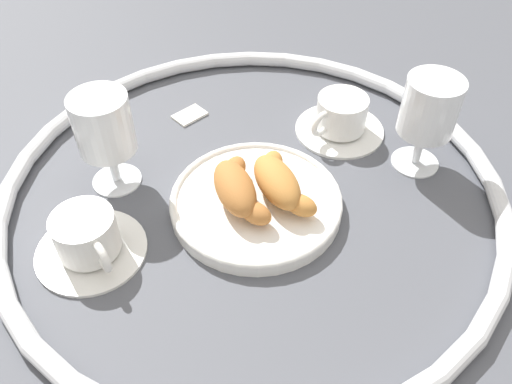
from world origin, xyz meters
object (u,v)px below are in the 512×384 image
pastry_plate (256,202)px  sugar_packet (190,114)px  juice_glass_right (429,110)px  juice_glass_left (104,127)px  croissant_small (279,182)px  croissant_large (237,189)px  coffee_cup_near (88,239)px  coffee_cup_far (340,118)px

pastry_plate → sugar_packet: bearing=-142.1°
juice_glass_right → sugar_packet: juice_glass_right is taller
juice_glass_left → croissant_small: bearing=88.7°
croissant_small → juice_glass_left: bearing=-91.3°
croissant_large → coffee_cup_near: 0.19m
coffee_cup_near → coffee_cup_far: bearing=136.0°
croissant_small → juice_glass_right: 0.22m
croissant_small → juice_glass_right: size_ratio=0.86×
pastry_plate → coffee_cup_near: (0.11, -0.19, 0.01)m
pastry_plate → coffee_cup_near: coffee_cup_near is taller
pastry_plate → croissant_large: 0.04m
juice_glass_left → sugar_packet: bearing=159.5°
coffee_cup_near → sugar_packet: size_ratio=2.72×
juice_glass_left → sugar_packet: (-0.16, 0.06, -0.09)m
pastry_plate → sugar_packet: pastry_plate is taller
croissant_small → sugar_packet: bearing=-134.9°
croissant_small → sugar_packet: (-0.17, -0.17, -0.04)m
croissant_large → sugar_packet: 0.23m
croissant_small → sugar_packet: 0.24m
croissant_small → juice_glass_left: 0.24m
pastry_plate → croissant_small: bearing=113.3°
pastry_plate → coffee_cup_near: size_ratio=1.67×
sugar_packet → coffee_cup_near: bearing=27.9°
sugar_packet → croissant_large: bearing=68.7°
juice_glass_right → sugar_packet: 0.37m
pastry_plate → sugar_packet: size_ratio=4.54×
sugar_packet → juice_glass_left: bearing=16.3°
sugar_packet → juice_glass_right: bearing=118.6°
croissant_small → coffee_cup_far: (-0.17, 0.07, -0.01)m
pastry_plate → coffee_cup_near: bearing=-59.3°
pastry_plate → sugar_packet: 0.23m
coffee_cup_far → sugar_packet: size_ratio=2.72×
croissant_small → sugar_packet: size_ratio=2.40×
croissant_large → croissant_small: (-0.02, 0.05, 0.00)m
croissant_large → coffee_cup_near: croissant_large is taller
juice_glass_left → juice_glass_right: same height
croissant_large → juice_glass_right: juice_glass_right is taller
coffee_cup_far → juice_glass_left: bearing=-61.1°
pastry_plate → coffee_cup_near: 0.22m
juice_glass_left → juice_glass_right: size_ratio=1.00×
croissant_small → pastry_plate: bearing=-66.7°
croissant_small → coffee_cup_far: 0.18m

